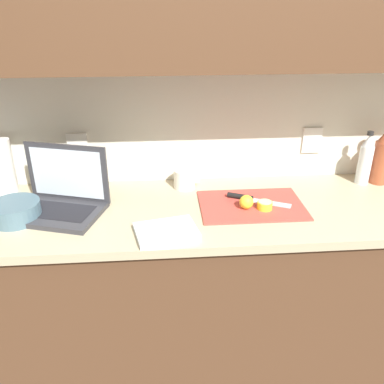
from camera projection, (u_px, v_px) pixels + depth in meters
The scene contains 14 objects.
ground_plane at pixel (258, 359), 2.07m from camera, with size 12.00×12.00×0.00m, color #564C47.
wall_back at pixel (272, 28), 1.61m from camera, with size 5.20×0.38×2.60m.
counter_unit at pixel (269, 288), 1.88m from camera, with size 2.55×0.60×0.89m.
laptop at pixel (61, 196), 1.63m from camera, with size 0.40×0.33×0.26m.
cutting_board at pixel (251, 205), 1.69m from camera, with size 0.43×0.30×0.01m, color #D1473D.
knife at pixel (248, 198), 1.71m from camera, with size 0.26×0.14×0.02m.
lemon_half_cut at pixel (265, 205), 1.64m from camera, with size 0.06×0.06×0.03m.
lemon_whole_beside at pixel (246, 202), 1.64m from camera, with size 0.06×0.06×0.06m.
bottle_green_soda at pixel (382, 157), 1.85m from camera, with size 0.08×0.08×0.27m.
bottle_oil_tall at pixel (365, 160), 1.85m from camera, with size 0.06×0.06×0.25m.
measuring_cup at pixel (185, 179), 1.83m from camera, with size 0.12×0.10×0.09m.
bowl_white at pixel (15, 211), 1.57m from camera, with size 0.19×0.19×0.07m.
paper_towel_roll at pixel (1, 167), 1.75m from camera, with size 0.11×0.11×0.24m.
dish_towel at pixel (166, 232), 1.48m from camera, with size 0.22×0.16×0.02m, color white.
Camera 1 is at (-0.46, -1.47, 1.66)m, focal length 38.00 mm.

